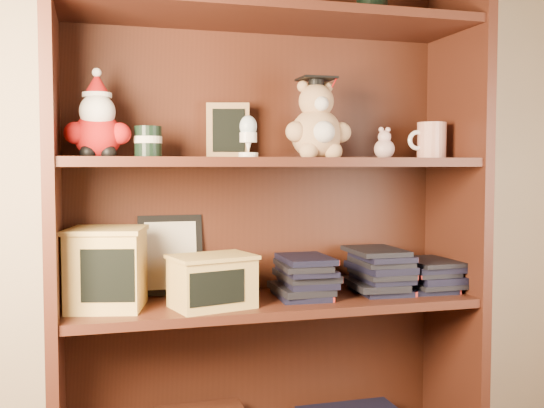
{
  "coord_description": "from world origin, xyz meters",
  "views": [
    {
      "loc": [
        -0.39,
        -0.42,
        0.93
      ],
      "look_at": [
        0.1,
        1.3,
        0.82
      ],
      "focal_mm": 42.0,
      "sensor_mm": 36.0,
      "label": 1
    }
  ],
  "objects_px": {
    "bookcase": "(266,217)",
    "treats_box": "(107,268)",
    "teacher_mug": "(431,140)",
    "grad_teddy_bear": "(317,126)"
  },
  "relations": [
    {
      "from": "bookcase",
      "to": "treats_box",
      "type": "height_order",
      "value": "bookcase"
    },
    {
      "from": "grad_teddy_bear",
      "to": "treats_box",
      "type": "distance_m",
      "value": 0.7
    },
    {
      "from": "teacher_mug",
      "to": "treats_box",
      "type": "bearing_deg",
      "value": -179.94
    },
    {
      "from": "bookcase",
      "to": "teacher_mug",
      "type": "bearing_deg",
      "value": -5.78
    },
    {
      "from": "bookcase",
      "to": "treats_box",
      "type": "distance_m",
      "value": 0.47
    },
    {
      "from": "grad_teddy_bear",
      "to": "bookcase",
      "type": "bearing_deg",
      "value": 156.62
    },
    {
      "from": "grad_teddy_bear",
      "to": "teacher_mug",
      "type": "distance_m",
      "value": 0.37
    },
    {
      "from": "treats_box",
      "to": "grad_teddy_bear",
      "type": "bearing_deg",
      "value": -0.61
    },
    {
      "from": "bookcase",
      "to": "teacher_mug",
      "type": "relative_size",
      "value": 13.12
    },
    {
      "from": "bookcase",
      "to": "teacher_mug",
      "type": "height_order",
      "value": "bookcase"
    }
  ]
}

